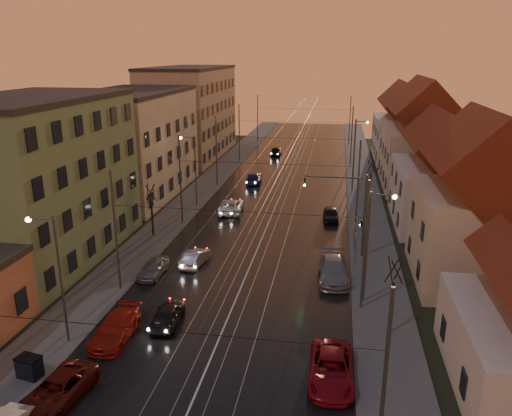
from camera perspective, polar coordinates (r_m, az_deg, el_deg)
The scene contains 46 objects.
ground at distance 28.25m, azimuth -6.12°, elevation -18.76°, with size 160.00×160.00×0.00m, color black.
road at distance 64.42m, azimuth 3.22°, elevation 2.45°, with size 16.00×120.00×0.04m, color black.
sidewalk_left at distance 66.16m, azimuth -5.43°, elevation 2.85°, with size 4.00×120.00×0.15m, color #4C4C4C.
sidewalk_right at distance 64.18m, azimuth 12.14°, elevation 2.07°, with size 4.00×120.00×0.15m, color #4C4C4C.
tram_rail_0 at distance 64.67m, azimuth 1.28°, elevation 2.56°, with size 0.06×120.00×0.03m, color gray.
tram_rail_1 at distance 64.49m, azimuth 2.54°, elevation 2.51°, with size 0.06×120.00×0.03m, color gray.
tram_rail_2 at distance 64.34m, azimuth 3.90°, elevation 2.45°, with size 0.06×120.00×0.03m, color gray.
tram_rail_3 at distance 64.23m, azimuth 5.17°, elevation 2.39°, with size 0.06×120.00×0.03m, color gray.
apartment_left_1 at distance 44.34m, azimuth -23.77°, elevation 2.71°, with size 10.00×18.00×13.00m, color #5C8152.
apartment_left_2 at distance 61.75m, azimuth -13.81°, elevation 7.01°, with size 10.00×20.00×12.00m, color #AFA987.
apartment_left_3 at distance 83.98m, azimuth -7.48°, elevation 10.69°, with size 10.00×24.00×14.00m, color #978162.
house_right_1 at distance 39.97m, azimuth 24.15°, elevation -0.40°, with size 8.67×10.20×10.80m.
house_right_2 at distance 52.39m, azimuth 20.65°, elevation 3.06°, with size 9.18×12.24×9.20m.
house_right_3 at distance 66.64m, azimuth 18.41°, elevation 7.18°, with size 9.18×14.28×11.50m.
house_right_4 at distance 84.37m, azimuth 16.58°, elevation 8.81°, with size 9.18×16.32×10.00m.
catenary_pole_r_0 at distance 20.11m, azimuth 14.32°, elevation -20.30°, with size 0.16×0.16×9.00m, color #595B60.
catenary_pole_l_1 at distance 36.46m, azimuth -15.74°, elevation -2.70°, with size 0.16×0.16×9.00m, color #595B60.
catenary_pole_r_1 at distance 33.27m, azimuth 12.35°, elevation -4.39°, with size 0.16×0.16×9.00m, color #595B60.
catenary_pole_l_2 at distance 49.81m, azimuth -8.62°, elevation 3.12°, with size 0.16×0.16×9.00m, color #595B60.
catenary_pole_r_2 at distance 47.53m, azimuth 11.56°, elevation 2.27°, with size 0.16×0.16×9.00m, color #595B60.
catenary_pole_l_3 at distance 63.90m, azimuth -4.55°, elevation 6.42°, with size 0.16×0.16×9.00m, color #595B60.
catenary_pole_r_3 at distance 62.14m, azimuth 11.14°, elevation 5.83°, with size 0.16×0.16×9.00m, color #595B60.
catenary_pole_l_4 at distance 78.33m, azimuth -1.93°, elevation 8.50°, with size 0.16×0.16×9.00m, color #595B60.
catenary_pole_r_4 at distance 76.90m, azimuth 10.87°, elevation 8.03°, with size 0.16×0.16×9.00m, color #595B60.
catenary_pole_l_5 at distance 95.88m, azimuth 0.18°, elevation 10.15°, with size 0.16×0.16×9.00m, color #595B60.
catenary_pole_r_5 at distance 94.71m, azimuth 10.67°, elevation 9.76°, with size 0.16×0.16×9.00m, color #595B60.
street_lamp_0 at distance 30.85m, azimuth -22.05°, elevation -6.31°, with size 1.75×0.32×8.00m.
street_lamp_1 at distance 34.10m, azimuth 13.16°, elevation -3.21°, with size 1.75×0.32×8.00m.
street_lamp_2 at distance 55.45m, azimuth -7.27°, elevation 5.05°, with size 1.75×0.32×8.00m.
street_lamp_3 at distance 68.96m, azimuth 11.44°, elevation 7.27°, with size 1.75×0.32×8.00m.
traffic_light_mast at distance 41.70m, azimuth 10.99°, elevation 0.32°, with size 5.30×0.32×7.20m.
bare_tree_0 at distance 47.27m, azimuth -11.82°, elevation -0.38°, with size 1.09×1.09×5.11m.
bare_tree_1 at distance 31.51m, azimuth 15.30°, elevation -9.93°, with size 1.09×1.09×5.11m.
bare_tree_2 at distance 57.80m, azimuth 12.92°, elevation 2.81°, with size 1.09×1.09×5.11m.
driving_car_0 at distance 32.92m, azimuth -10.07°, elevation -11.87°, with size 1.60×3.97×1.35m, color black.
driving_car_1 at distance 41.04m, azimuth -6.99°, elevation -5.66°, with size 1.34×3.84×1.27m, color #A5A6AB.
driving_car_2 at distance 53.92m, azimuth -2.86°, elevation 0.22°, with size 2.33×5.06×1.41m, color silver.
driving_car_3 at distance 65.96m, azimuth -0.25°, elevation 3.42°, with size 1.90×4.68×1.36m, color #182149.
driving_car_4 at distance 84.30m, azimuth 2.30°, elevation 6.54°, with size 1.76×4.37×1.49m, color black.
parked_left_1 at distance 28.01m, azimuth -21.78°, elevation -18.79°, with size 2.16×4.68×1.30m, color #55130E.
parked_left_2 at distance 32.07m, azimuth -15.80°, elevation -13.12°, with size 1.93×4.76×1.38m, color #AF1C11.
parked_left_3 at distance 39.70m, azimuth -11.65°, elevation -6.71°, with size 1.53×3.80×1.29m, color gray.
parked_right_0 at distance 27.83m, azimuth 8.62°, elevation -17.70°, with size 2.36×5.12×1.42m, color maroon.
parked_right_1 at distance 38.64m, azimuth 8.84°, elevation -7.01°, with size 2.21×5.44×1.58m, color #949599.
parked_right_2 at distance 51.90m, azimuth 8.54°, elevation -0.72°, with size 1.53×3.79×1.29m, color black.
dumpster at distance 30.13m, azimuth -24.48°, elevation -16.26°, with size 1.20×0.80×1.10m, color black.
Camera 1 is at (6.48, -21.90, 16.63)m, focal length 35.00 mm.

